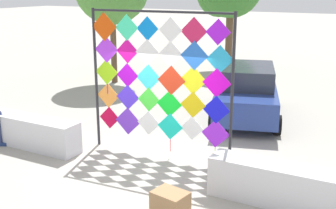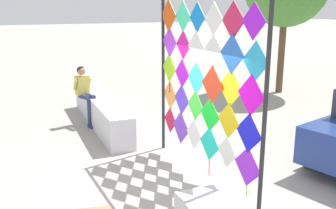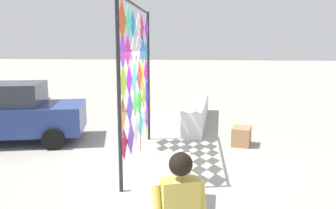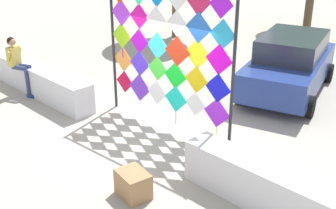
% 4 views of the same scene
% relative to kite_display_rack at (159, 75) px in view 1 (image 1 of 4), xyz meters
% --- Properties ---
extents(ground, '(120.00, 120.00, 0.00)m').
position_rel_kite_display_rack_xyz_m(ground, '(0.03, -0.65, -2.01)').
color(ground, '#9E998E').
extents(plaza_ledge_left, '(4.61, 0.61, 0.80)m').
position_rel_kite_display_rack_xyz_m(plaza_ledge_left, '(-4.09, -1.08, -1.62)').
color(plaza_ledge_left, silver).
rests_on(plaza_ledge_left, ground).
extents(plaza_ledge_right, '(4.61, 0.61, 0.80)m').
position_rel_kite_display_rack_xyz_m(plaza_ledge_right, '(4.15, -1.08, -1.62)').
color(plaza_ledge_right, silver).
rests_on(plaza_ledge_right, ground).
extents(kite_display_rack, '(3.61, 0.30, 3.53)m').
position_rel_kite_display_rack_xyz_m(kite_display_rack, '(0.00, 0.00, 0.00)').
color(kite_display_rack, '#232328').
rests_on(kite_display_rack, ground).
extents(parked_car, '(2.95, 4.55, 1.63)m').
position_rel_kite_display_rack_xyz_m(parked_car, '(0.89, 4.00, -1.19)').
color(parked_car, navy).
rests_on(parked_car, ground).
extents(cardboard_box_large, '(0.68, 0.57, 0.49)m').
position_rel_kite_display_rack_xyz_m(cardboard_box_large, '(1.58, -2.45, -1.77)').
color(cardboard_box_large, '#9E754C').
rests_on(cardboard_box_large, ground).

